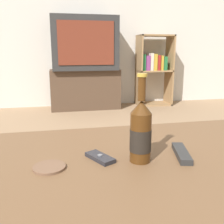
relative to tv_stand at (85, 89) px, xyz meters
The scene contains 9 objects.
back_wall 1.08m from the tv_stand, 126.80° to the left, with size 8.00×0.05×2.60m.
coffee_table 2.78m from the tv_stand, 93.96° to the right, with size 1.38×0.85×0.42m.
tv_stand is the anchor object (origin of this frame).
television 0.60m from the tv_stand, 90.00° to the right, with size 0.84×0.49×0.67m.
bookshelf 1.03m from the tv_stand, ahead, with size 0.48×0.30×0.99m.
beer_bottle 2.77m from the tv_stand, 92.48° to the right, with size 0.07×0.07×0.29m.
cell_phone 2.73m from the tv_stand, 95.22° to the right, with size 0.09×0.12×0.02m.
remote_control 2.75m from the tv_stand, 89.23° to the right, with size 0.08×0.17×0.02m.
coaster 2.79m from the tv_stand, 98.58° to the right, with size 0.10×0.10×0.01m.
Camera 1 is at (-0.19, -0.76, 0.79)m, focal length 42.00 mm.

